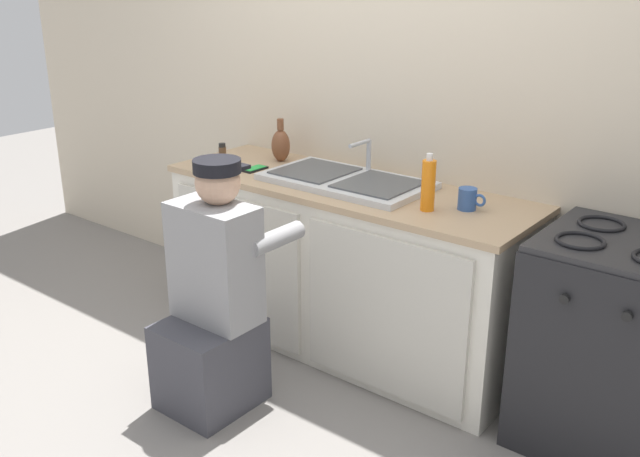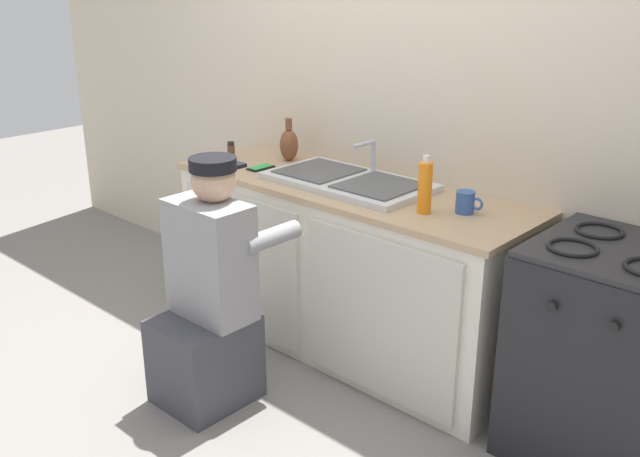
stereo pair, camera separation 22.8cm
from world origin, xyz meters
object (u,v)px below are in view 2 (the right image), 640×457
(plumber_person, at_px, (209,303))
(spice_bottle_pepper, at_px, (231,152))
(coffee_mug, at_px, (466,202))
(sink_double_basin, at_px, (348,181))
(cell_phone, at_px, (261,168))
(stove_range, at_px, (607,355))
(vase_decorative, at_px, (289,144))
(soap_bottle_orange, at_px, (425,187))

(plumber_person, xyz_separation_m, spice_bottle_pepper, (-0.63, 0.69, 0.45))
(spice_bottle_pepper, distance_m, coffee_mug, 1.40)
(sink_double_basin, relative_size, coffee_mug, 6.35)
(plumber_person, distance_m, cell_phone, 0.89)
(stove_range, distance_m, spice_bottle_pepper, 2.12)
(cell_phone, height_order, vase_decorative, vase_decorative)
(stove_range, relative_size, plumber_person, 0.81)
(plumber_person, relative_size, spice_bottle_pepper, 10.52)
(cell_phone, xyz_separation_m, soap_bottle_orange, (1.03, -0.01, 0.11))
(stove_range, xyz_separation_m, plumber_person, (-1.45, -0.77, 0.02))
(cell_phone, bearing_deg, spice_bottle_pepper, 179.00)
(plumber_person, height_order, cell_phone, plumber_person)
(plumber_person, bearing_deg, soap_bottle_orange, 46.35)
(soap_bottle_orange, bearing_deg, cell_phone, 179.24)
(spice_bottle_pepper, relative_size, vase_decorative, 0.46)
(spice_bottle_pepper, height_order, coffee_mug, spice_bottle_pepper)
(plumber_person, relative_size, cell_phone, 7.89)
(sink_double_basin, bearing_deg, vase_decorative, 166.33)
(coffee_mug, xyz_separation_m, cell_phone, (-1.16, -0.10, -0.04))
(stove_range, relative_size, spice_bottle_pepper, 8.48)
(sink_double_basin, relative_size, vase_decorative, 3.48)
(sink_double_basin, xyz_separation_m, vase_decorative, (-0.53, 0.13, 0.07))
(coffee_mug, distance_m, soap_bottle_orange, 0.19)
(cell_phone, relative_size, vase_decorative, 0.61)
(spice_bottle_pepper, xyz_separation_m, soap_bottle_orange, (1.27, -0.02, 0.06))
(sink_double_basin, relative_size, spice_bottle_pepper, 7.62)
(sink_double_basin, distance_m, vase_decorative, 0.55)
(stove_range, bearing_deg, cell_phone, -177.24)
(cell_phone, bearing_deg, plumber_person, -60.40)
(plumber_person, height_order, coffee_mug, plumber_person)
(stove_range, distance_m, coffee_mug, 0.82)
(vase_decorative, bearing_deg, soap_bottle_orange, -12.64)
(stove_range, distance_m, vase_decorative, 1.92)
(stove_range, xyz_separation_m, cell_phone, (-1.83, -0.09, 0.42))
(sink_double_basin, height_order, coffee_mug, sink_double_basin)
(sink_double_basin, bearing_deg, soap_bottle_orange, -11.56)
(plumber_person, distance_m, soap_bottle_orange, 1.06)
(coffee_mug, relative_size, soap_bottle_orange, 0.50)
(sink_double_basin, bearing_deg, coffee_mug, 1.10)
(coffee_mug, bearing_deg, plumber_person, -134.41)
(stove_range, bearing_deg, spice_bottle_pepper, -177.67)
(vase_decorative, bearing_deg, stove_range, -4.07)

